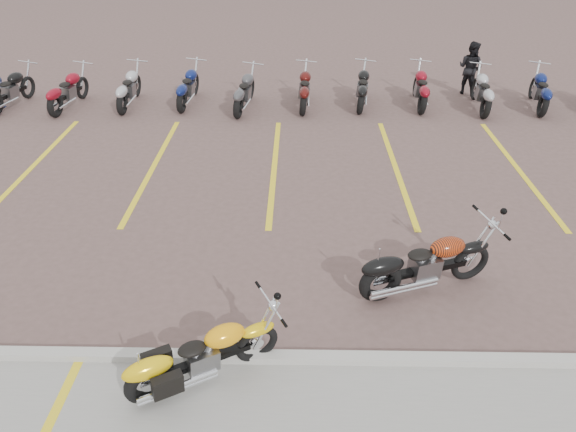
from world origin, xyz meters
TOP-DOWN VIEW (x-y plane):
  - ground at (0.00, 0.00)m, footprint 100.00×100.00m
  - curb at (0.00, -2.00)m, footprint 60.00×0.18m
  - parking_stripes at (0.00, 4.00)m, footprint 38.00×5.50m
  - yellow_cruiser at (-0.65, -2.35)m, footprint 1.80×1.09m
  - flame_cruiser at (2.41, -0.44)m, footprint 2.12×0.89m
  - person_b at (5.64, 9.38)m, footprint 0.96×0.95m
  - bg_bike_row at (1.47, 8.11)m, footprint 18.96×2.05m

SIDE VIEW (x-z plane):
  - ground at x=0.00m, z-range 0.00..0.00m
  - parking_stripes at x=0.00m, z-range 0.00..0.01m
  - curb at x=0.00m, z-range 0.00..0.12m
  - yellow_cruiser at x=-0.65m, z-range 0.00..0.82m
  - flame_cruiser at x=2.41m, z-range 0.00..0.91m
  - bg_bike_row at x=1.47m, z-range 0.00..1.10m
  - person_b at x=5.64m, z-range 0.00..1.56m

